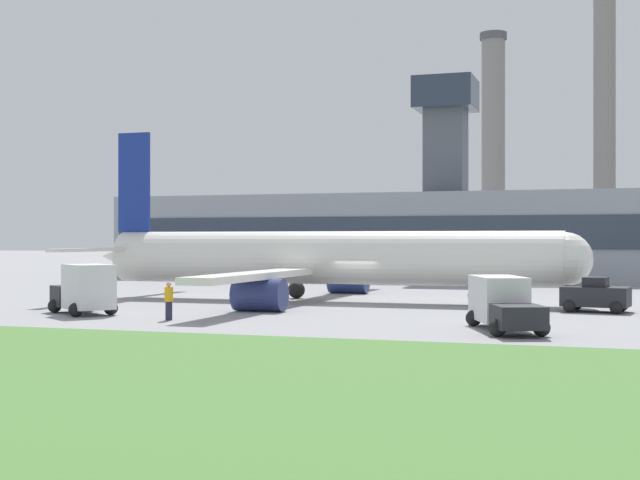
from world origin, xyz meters
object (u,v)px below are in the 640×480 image
Objects in this scene: pushback_tug at (596,296)px; baggage_truck at (85,290)px; ground_crew_person at (169,301)px; fuel_truck at (503,304)px; airplane at (320,259)px.

baggage_truck is at bearing -158.31° from pushback_tug.
fuel_truck is at bearing 1.61° from ground_crew_person.
airplane reaches higher than ground_crew_person.
baggage_truck is at bearing -123.40° from airplane.
fuel_truck is at bearing -47.39° from airplane.
fuel_truck reaches higher than pushback_tug.
airplane is 17.31× the size of ground_crew_person.
ground_crew_person is (-2.73, -14.05, -1.66)m from airplane.
ground_crew_person is at bearing -178.39° from fuel_truck.
fuel_truck is at bearing -107.93° from pushback_tug.
airplane is 15.05m from baggage_truck.
baggage_truck reaches higher than pushback_tug.
airplane is 6.74× the size of baggage_truck.
fuel_truck is 3.55× the size of ground_crew_person.
baggage_truck is (-24.27, -9.65, 0.39)m from pushback_tug.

